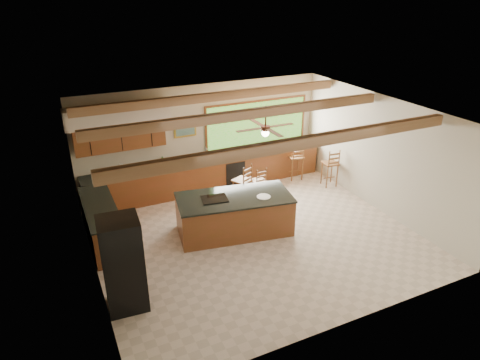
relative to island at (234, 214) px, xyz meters
name	(u,v)px	position (x,y,z in m)	size (l,w,h in m)	color
ground	(254,236)	(0.33, -0.42, -0.47)	(7.20, 7.20, 0.00)	beige
room_shell	(236,141)	(0.16, 0.23, 1.74)	(7.27, 6.54, 3.02)	beige
counter_run	(187,184)	(-0.48, 2.10, -0.01)	(7.12, 3.10, 1.23)	brown
island	(234,214)	(0.00, 0.00, 0.00)	(2.86, 1.71, 0.96)	brown
refrigerator	(123,264)	(-2.89, -1.53, 0.44)	(0.76, 0.74, 1.82)	black
bar_stool_a	(243,182)	(0.77, 1.12, 0.23)	(0.56, 0.57, 1.19)	brown
bar_stool_b	(259,182)	(1.26, 1.13, 0.13)	(0.38, 0.38, 1.01)	brown
bar_stool_c	(297,158)	(2.98, 1.97, 0.23)	(0.49, 0.49, 1.18)	brown
bar_stool_d	(332,164)	(3.63, 1.12, 0.22)	(0.46, 0.46, 1.16)	brown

